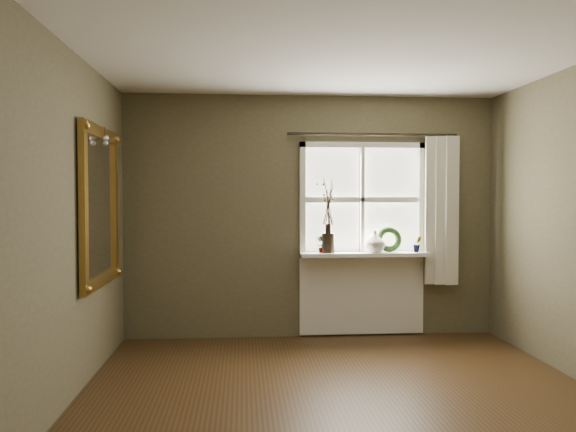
# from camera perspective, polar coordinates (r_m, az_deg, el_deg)

# --- Properties ---
(floor) EXTENTS (4.50, 4.50, 0.00)m
(floor) POSITION_cam_1_polar(r_m,az_deg,el_deg) (4.11, 6.44, -19.58)
(floor) COLOR #3B2612
(floor) RESTS_ON ground
(ceiling) EXTENTS (4.50, 4.50, 0.00)m
(ceiling) POSITION_cam_1_polar(r_m,az_deg,el_deg) (3.98, 6.58, 17.84)
(ceiling) COLOR silver
(ceiling) RESTS_ON ground
(wall_back) EXTENTS (4.00, 0.10, 2.60)m
(wall_back) POSITION_cam_1_polar(r_m,az_deg,el_deg) (6.10, 2.34, -0.03)
(wall_back) COLOR brown
(wall_back) RESTS_ON ground
(wall_left) EXTENTS (0.10, 4.50, 2.60)m
(wall_left) POSITION_cam_1_polar(r_m,az_deg,el_deg) (3.98, -23.82, -1.22)
(wall_left) COLOR brown
(wall_left) RESTS_ON ground
(wall_front) EXTENTS (4.00, 0.10, 2.60)m
(wall_front) POSITION_cam_1_polar(r_m,az_deg,el_deg) (1.65, 22.22, -5.39)
(wall_front) COLOR brown
(wall_front) RESTS_ON ground
(window_frame) EXTENTS (1.36, 0.06, 1.24)m
(window_frame) POSITION_cam_1_polar(r_m,az_deg,el_deg) (6.12, 7.54, 1.64)
(window_frame) COLOR white
(window_frame) RESTS_ON wall_back
(window_sill) EXTENTS (1.36, 0.26, 0.04)m
(window_sill) POSITION_cam_1_polar(r_m,az_deg,el_deg) (6.05, 7.74, -3.87)
(window_sill) COLOR white
(window_sill) RESTS_ON wall_back
(window_apron) EXTENTS (1.36, 0.04, 0.88)m
(window_apron) POSITION_cam_1_polar(r_m,az_deg,el_deg) (6.21, 7.50, -7.81)
(window_apron) COLOR white
(window_apron) RESTS_ON ground
(dark_jug) EXTENTS (0.17, 0.17, 0.21)m
(dark_jug) POSITION_cam_1_polar(r_m,az_deg,el_deg) (5.96, 4.09, -2.73)
(dark_jug) COLOR black
(dark_jug) RESTS_ON window_sill
(cream_vase) EXTENTS (0.27, 0.27, 0.23)m
(cream_vase) POSITION_cam_1_polar(r_m,az_deg,el_deg) (6.06, 8.84, -2.58)
(cream_vase) COLOR beige
(cream_vase) RESTS_ON window_sill
(wreath) EXTENTS (0.28, 0.13, 0.28)m
(wreath) POSITION_cam_1_polar(r_m,az_deg,el_deg) (6.14, 10.23, -2.63)
(wreath) COLOR #2C4C21
(wreath) RESTS_ON window_sill
(potted_plant_left) EXTENTS (0.11, 0.09, 0.18)m
(potted_plant_left) POSITION_cam_1_polar(r_m,az_deg,el_deg) (5.95, 3.34, -2.86)
(potted_plant_left) COLOR #2C4C21
(potted_plant_left) RESTS_ON window_sill
(potted_plant_right) EXTENTS (0.10, 0.08, 0.17)m
(potted_plant_right) POSITION_cam_1_polar(r_m,az_deg,el_deg) (6.19, 13.00, -2.78)
(potted_plant_right) COLOR #2C4C21
(potted_plant_right) RESTS_ON window_sill
(curtain) EXTENTS (0.36, 0.12, 1.59)m
(curtain) POSITION_cam_1_polar(r_m,az_deg,el_deg) (6.26, 15.26, 0.54)
(curtain) COLOR beige
(curtain) RESTS_ON wall_back
(curtain_rod) EXTENTS (1.84, 0.03, 0.03)m
(curtain_rod) POSITION_cam_1_polar(r_m,az_deg,el_deg) (6.12, 8.61, 8.20)
(curtain_rod) COLOR black
(curtain_rod) RESTS_ON wall_back
(gilt_mirror) EXTENTS (0.10, 1.15, 1.37)m
(gilt_mirror) POSITION_cam_1_polar(r_m,az_deg,el_deg) (5.09, -18.55, 0.97)
(gilt_mirror) COLOR white
(gilt_mirror) RESTS_ON wall_left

